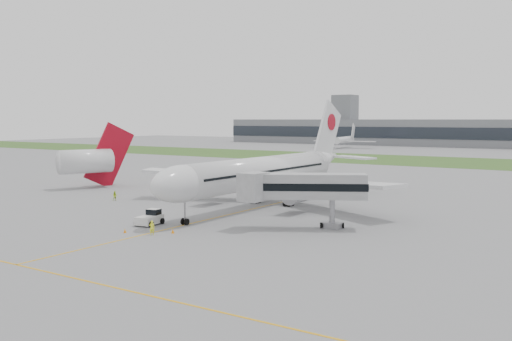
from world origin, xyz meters
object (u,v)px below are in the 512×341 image
Objects in this scene: airliner at (265,171)px; neighbor_aircraft at (89,161)px; ground_crew_near at (152,228)px; jet_bridge at (300,187)px; pushback_tug at (151,218)px.

airliner reaches higher than neighbor_aircraft.
ground_crew_near is 0.10× the size of neighbor_aircraft.
jet_bridge is 19.28m from ground_crew_near.
pushback_tug is at bearing -73.47° from ground_crew_near.
airliner is 30.08× the size of ground_crew_near.
ground_crew_near is 52.74m from neighbor_aircraft.
pushback_tug is 2.37× the size of ground_crew_near.
ground_crew_near is (-13.11, -13.39, -4.52)m from jet_bridge.
jet_bridge is 59.33m from neighbor_aircraft.
airliner is at bearing 105.96° from jet_bridge.
jet_bridge is (18.14, 8.41, 4.50)m from pushback_tug.
neighbor_aircraft reaches higher than ground_crew_near.
airliner is 12.72× the size of pushback_tug.
neighbor_aircraft is (-43.38, 0.97, -0.03)m from airliner.
ground_crew_near is (5.03, -4.99, -0.03)m from pushback_tug.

